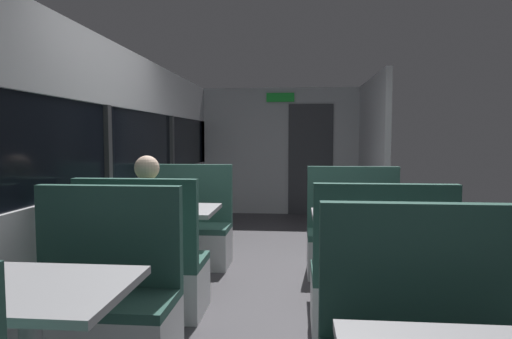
{
  "coord_description": "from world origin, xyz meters",
  "views": [
    {
      "loc": [
        0.31,
        -3.95,
        1.41
      ],
      "look_at": [
        -0.31,
        2.76,
        0.92
      ],
      "focal_mm": 31.27,
      "sensor_mm": 36.0,
      "label": 1
    }
  ],
  "objects_px": {
    "dining_table_mid_window": "(169,219)",
    "seated_passenger": "(147,245)",
    "bench_rear_aisle_facing_end": "(379,289)",
    "bench_mid_window_facing_end": "(144,273)",
    "dining_table_rear_aisle": "(365,226)",
    "bench_mid_window_facing_entry": "(187,235)",
    "coffee_cup_primary": "(143,205)",
    "bench_near_window_facing_entry": "(99,313)",
    "bench_rear_aisle_facing_entry": "(354,243)",
    "dining_table_near_window": "(29,307)"
  },
  "relations": [
    {
      "from": "dining_table_mid_window",
      "to": "seated_passenger",
      "type": "distance_m",
      "value": 0.64
    },
    {
      "from": "bench_rear_aisle_facing_end",
      "to": "bench_mid_window_facing_end",
      "type": "bearing_deg",
      "value": 173.62
    },
    {
      "from": "bench_rear_aisle_facing_end",
      "to": "dining_table_rear_aisle",
      "type": "bearing_deg",
      "value": 90.0
    },
    {
      "from": "bench_mid_window_facing_entry",
      "to": "coffee_cup_primary",
      "type": "bearing_deg",
      "value": -104.58
    },
    {
      "from": "dining_table_mid_window",
      "to": "coffee_cup_primary",
      "type": "distance_m",
      "value": 0.28
    },
    {
      "from": "coffee_cup_primary",
      "to": "bench_near_window_facing_entry",
      "type": "bearing_deg",
      "value": -81.43
    },
    {
      "from": "bench_mid_window_facing_entry",
      "to": "dining_table_rear_aisle",
      "type": "bearing_deg",
      "value": -26.68
    },
    {
      "from": "bench_mid_window_facing_end",
      "to": "bench_rear_aisle_facing_entry",
      "type": "distance_m",
      "value": 2.15
    },
    {
      "from": "bench_mid_window_facing_end",
      "to": "coffee_cup_primary",
      "type": "distance_m",
      "value": 0.78
    },
    {
      "from": "dining_table_rear_aisle",
      "to": "dining_table_mid_window",
      "type": "bearing_deg",
      "value": 173.62
    },
    {
      "from": "dining_table_rear_aisle",
      "to": "bench_mid_window_facing_end",
      "type": "bearing_deg",
      "value": -164.41
    },
    {
      "from": "dining_table_mid_window",
      "to": "bench_mid_window_facing_end",
      "type": "height_order",
      "value": "bench_mid_window_facing_end"
    },
    {
      "from": "dining_table_rear_aisle",
      "to": "bench_near_window_facing_entry",
      "type": "bearing_deg",
      "value": -143.92
    },
    {
      "from": "bench_mid_window_facing_end",
      "to": "dining_table_rear_aisle",
      "type": "xyz_separation_m",
      "value": [
        1.79,
        0.5,
        0.31
      ]
    },
    {
      "from": "bench_rear_aisle_facing_entry",
      "to": "dining_table_near_window",
      "type": "bearing_deg",
      "value": -123.51
    },
    {
      "from": "dining_table_near_window",
      "to": "coffee_cup_primary",
      "type": "distance_m",
      "value": 2.11
    },
    {
      "from": "dining_table_near_window",
      "to": "seated_passenger",
      "type": "bearing_deg",
      "value": 90.0
    },
    {
      "from": "dining_table_near_window",
      "to": "bench_rear_aisle_facing_end",
      "type": "relative_size",
      "value": 0.82
    },
    {
      "from": "bench_mid_window_facing_end",
      "to": "bench_mid_window_facing_entry",
      "type": "bearing_deg",
      "value": 90.0
    },
    {
      "from": "dining_table_near_window",
      "to": "coffee_cup_primary",
      "type": "bearing_deg",
      "value": 95.73
    },
    {
      "from": "dining_table_near_window",
      "to": "bench_near_window_facing_entry",
      "type": "height_order",
      "value": "bench_near_window_facing_entry"
    },
    {
      "from": "bench_mid_window_facing_entry",
      "to": "seated_passenger",
      "type": "bearing_deg",
      "value": -90.0
    },
    {
      "from": "dining_table_rear_aisle",
      "to": "bench_rear_aisle_facing_end",
      "type": "distance_m",
      "value": 0.77
    },
    {
      "from": "dining_table_near_window",
      "to": "bench_rear_aisle_facing_entry",
      "type": "xyz_separation_m",
      "value": [
        1.79,
        2.7,
        -0.31
      ]
    },
    {
      "from": "bench_mid_window_facing_entry",
      "to": "bench_mid_window_facing_end",
      "type": "bearing_deg",
      "value": -90.0
    },
    {
      "from": "bench_mid_window_facing_end",
      "to": "bench_rear_aisle_facing_entry",
      "type": "relative_size",
      "value": 1.0
    },
    {
      "from": "dining_table_mid_window",
      "to": "dining_table_rear_aisle",
      "type": "height_order",
      "value": "same"
    },
    {
      "from": "dining_table_rear_aisle",
      "to": "coffee_cup_primary",
      "type": "xyz_separation_m",
      "value": [
        -2.0,
        0.09,
        0.15
      ]
    },
    {
      "from": "bench_mid_window_facing_end",
      "to": "bench_mid_window_facing_entry",
      "type": "xyz_separation_m",
      "value": [
        0.0,
        1.4,
        0.0
      ]
    },
    {
      "from": "dining_table_mid_window",
      "to": "coffee_cup_primary",
      "type": "xyz_separation_m",
      "value": [
        -0.21,
        -0.11,
        0.15
      ]
    },
    {
      "from": "dining_table_near_window",
      "to": "coffee_cup_primary",
      "type": "xyz_separation_m",
      "value": [
        -0.21,
        2.09,
        0.15
      ]
    },
    {
      "from": "dining_table_mid_window",
      "to": "bench_mid_window_facing_end",
      "type": "bearing_deg",
      "value": -90.0
    },
    {
      "from": "dining_table_near_window",
      "to": "bench_mid_window_facing_entry",
      "type": "xyz_separation_m",
      "value": [
        0.0,
        2.9,
        -0.31
      ]
    },
    {
      "from": "dining_table_near_window",
      "to": "dining_table_rear_aisle",
      "type": "distance_m",
      "value": 2.69
    },
    {
      "from": "bench_mid_window_facing_end",
      "to": "seated_passenger",
      "type": "distance_m",
      "value": 0.22
    },
    {
      "from": "dining_table_near_window",
      "to": "seated_passenger",
      "type": "height_order",
      "value": "seated_passenger"
    },
    {
      "from": "dining_table_mid_window",
      "to": "bench_rear_aisle_facing_end",
      "type": "distance_m",
      "value": 2.03
    },
    {
      "from": "dining_table_mid_window",
      "to": "coffee_cup_primary",
      "type": "bearing_deg",
      "value": -152.6
    },
    {
      "from": "bench_near_window_facing_entry",
      "to": "bench_rear_aisle_facing_entry",
      "type": "relative_size",
      "value": 1.0
    },
    {
      "from": "dining_table_rear_aisle",
      "to": "bench_rear_aisle_facing_end",
      "type": "xyz_separation_m",
      "value": [
        0.0,
        -0.7,
        -0.31
      ]
    },
    {
      "from": "seated_passenger",
      "to": "coffee_cup_primary",
      "type": "relative_size",
      "value": 14.0
    },
    {
      "from": "dining_table_near_window",
      "to": "bench_near_window_facing_entry",
      "type": "relative_size",
      "value": 0.82
    },
    {
      "from": "dining_table_rear_aisle",
      "to": "bench_rear_aisle_facing_end",
      "type": "relative_size",
      "value": 0.82
    },
    {
      "from": "bench_near_window_facing_entry",
      "to": "bench_mid_window_facing_entry",
      "type": "distance_m",
      "value": 2.2
    },
    {
      "from": "bench_rear_aisle_facing_entry",
      "to": "bench_near_window_facing_entry",
      "type": "bearing_deg",
      "value": -131.78
    },
    {
      "from": "bench_mid_window_facing_entry",
      "to": "bench_rear_aisle_facing_entry",
      "type": "bearing_deg",
      "value": -6.38
    },
    {
      "from": "bench_near_window_facing_entry",
      "to": "bench_mid_window_facing_end",
      "type": "xyz_separation_m",
      "value": [
        0.0,
        0.8,
        0.0
      ]
    },
    {
      "from": "bench_mid_window_facing_entry",
      "to": "bench_rear_aisle_facing_end",
      "type": "xyz_separation_m",
      "value": [
        1.79,
        -1.6,
        0.0
      ]
    },
    {
      "from": "bench_rear_aisle_facing_end",
      "to": "coffee_cup_primary",
      "type": "distance_m",
      "value": 2.2
    },
    {
      "from": "dining_table_near_window",
      "to": "seated_passenger",
      "type": "distance_m",
      "value": 1.58
    }
  ]
}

